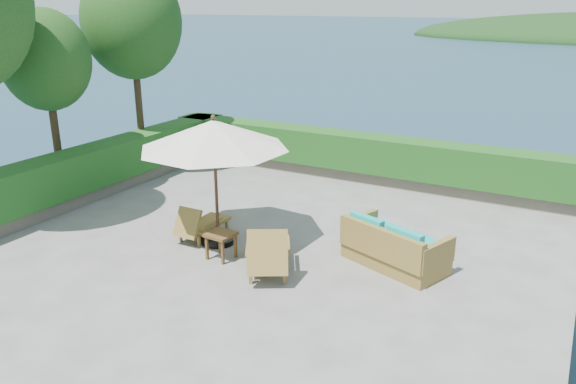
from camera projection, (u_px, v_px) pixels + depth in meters
The scene contains 14 objects.
ground at pixel (257, 250), 11.76m from camera, with size 12.00×12.00×0.00m, color gray.
foundation at pixel (258, 315), 12.26m from camera, with size 12.00×12.00×3.00m, color #5E564B.
ocean at pixel (260, 371), 12.72m from camera, with size 600.00×600.00×0.00m, color #173749.
planter_wall_far at pixel (358, 174), 16.36m from camera, with size 12.00×0.60×0.36m, color #6D6657.
planter_wall_left at pixel (69, 199), 14.24m from camera, with size 0.60×12.00×0.36m, color #6D6657.
hedge_far at pixel (359, 152), 16.14m from camera, with size 12.40×0.90×1.00m, color #134414.
hedge_left at pixel (66, 174), 14.02m from camera, with size 0.90×12.40×1.00m, color #134414.
tree_mid at pixel (46, 61), 13.93m from camera, with size 2.20×2.20×4.83m.
tree_far at pixel (132, 22), 15.72m from camera, with size 2.80×2.80×6.03m.
patio_umbrella at pixel (214, 136), 11.39m from camera, with size 3.94×3.94×2.79m.
lounge_left at pixel (200, 223), 12.27m from camera, with size 0.64×1.40×0.81m.
lounge_right at pixel (268, 250), 10.71m from camera, with size 1.54×1.94×1.05m.
side_table at pixel (221, 238), 11.25m from camera, with size 0.56×0.56×0.55m.
wicker_loveseat at pixel (393, 248), 10.93m from camera, with size 2.24×1.66×0.99m.
Camera 1 is at (5.71, -9.12, 4.94)m, focal length 35.00 mm.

